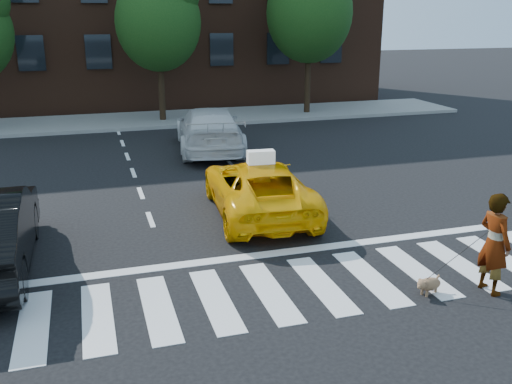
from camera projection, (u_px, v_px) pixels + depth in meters
ground at (270, 292)px, 10.24m from camera, size 120.00×120.00×0.00m
crosswalk at (270, 292)px, 10.23m from camera, size 13.00×2.40×0.01m
stop_line at (246, 257)px, 11.69m from camera, size 12.00×0.30×0.01m
sidewalk_far at (151, 120)px, 26.17m from camera, size 30.00×4.00×0.15m
tree_mid at (158, 11)px, 24.42m from camera, size 3.69×3.69×7.10m
tree_right at (310, 1)px, 26.24m from camera, size 4.00×4.00×7.70m
taxi at (258, 188)px, 14.06m from camera, size 2.60×4.96×1.33m
white_suv at (209, 129)px, 20.43m from camera, size 2.89×5.67×1.58m
woman at (494, 243)px, 10.00m from camera, size 0.51×0.72×1.85m
dog at (428, 284)px, 10.10m from camera, size 0.58×0.36×0.34m
taxi_sign at (261, 157)px, 13.63m from camera, size 0.67×0.33×0.32m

